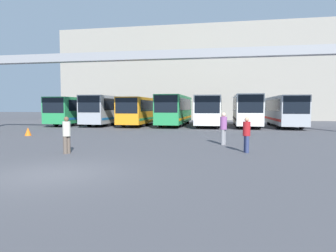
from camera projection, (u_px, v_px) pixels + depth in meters
name	position (u px, v px, depth m)	size (l,w,h in m)	color
ground_plane	(52.00, 174.00, 9.51)	(200.00, 200.00, 0.00)	#47474C
building_backdrop	(193.00, 76.00, 53.69)	(44.79, 12.00, 15.26)	gray
overhead_gantry	(157.00, 63.00, 24.52)	(34.29, 0.80, 6.70)	gray
bus_slot_0	(79.00, 109.00, 35.99)	(2.63, 11.12, 3.17)	#268C4C
bus_slot_1	(109.00, 109.00, 35.21)	(2.56, 10.96, 3.33)	#999EA5
bus_slot_2	(140.00, 110.00, 34.16)	(2.49, 10.24, 3.13)	orange
bus_slot_3	(175.00, 109.00, 34.26)	(2.50, 11.87, 3.35)	#268C4C
bus_slot_4	(210.00, 109.00, 33.82)	(2.57, 12.40, 3.25)	silver
bus_slot_5	(246.00, 109.00, 32.10)	(2.47, 10.32, 3.35)	silver
bus_slot_6	(284.00, 110.00, 31.78)	(2.49, 11.08, 3.20)	#999EA5
pedestrian_near_left	(247.00, 134.00, 13.90)	(0.35, 0.35, 1.66)	navy
pedestrian_near_right	(223.00, 128.00, 16.77)	(0.38, 0.38, 1.81)	gray
pedestrian_mid_right	(67.00, 134.00, 13.60)	(0.35, 0.35, 1.69)	brown
traffic_cone	(28.00, 132.00, 22.10)	(0.49, 0.49, 0.61)	orange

